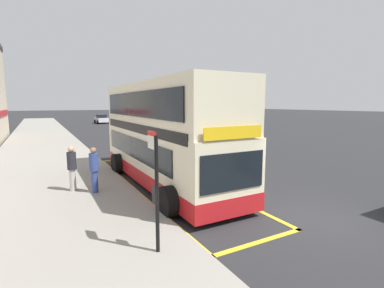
% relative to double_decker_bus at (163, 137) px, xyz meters
% --- Properties ---
extents(ground_plane, '(260.00, 260.00, 0.00)m').
position_rel_double_decker_bus_xyz_m(ground_plane, '(2.46, 26.02, -2.06)').
color(ground_plane, '#28282B').
extents(pavement_near, '(6.00, 76.00, 0.14)m').
position_rel_double_decker_bus_xyz_m(pavement_near, '(-4.54, 26.02, -1.99)').
color(pavement_near, gray).
rests_on(pavement_near, ground).
extents(double_decker_bus, '(3.21, 10.12, 4.40)m').
position_rel_double_decker_bus_xyz_m(double_decker_bus, '(0.00, 0.00, 0.00)').
color(double_decker_bus, beige).
rests_on(double_decker_bus, ground).
extents(bus_bay_markings, '(3.07, 12.63, 0.01)m').
position_rel_double_decker_bus_xyz_m(bus_bay_markings, '(-0.01, 0.01, -2.06)').
color(bus_bay_markings, yellow).
rests_on(bus_bay_markings, ground).
extents(bus_stop_sign, '(0.09, 0.51, 2.77)m').
position_rel_double_decker_bus_xyz_m(bus_stop_sign, '(-2.55, -5.56, -0.30)').
color(bus_stop_sign, black).
rests_on(bus_stop_sign, pavement_near).
extents(parked_car_silver_distant, '(2.09, 4.20, 1.62)m').
position_rel_double_decker_bus_xyz_m(parked_car_silver_distant, '(7.34, 31.13, -1.26)').
color(parked_car_silver_distant, '#B2B5BA').
rests_on(parked_car_silver_distant, ground).
extents(parked_car_black_kerbside, '(2.09, 4.20, 1.62)m').
position_rel_double_decker_bus_xyz_m(parked_car_black_kerbside, '(5.12, 18.23, -1.26)').
color(parked_car_black_kerbside, black).
rests_on(parked_car_black_kerbside, ground).
extents(parked_car_white_ahead, '(2.09, 4.20, 1.62)m').
position_rel_double_decker_bus_xyz_m(parked_car_white_ahead, '(5.27, 41.02, -1.26)').
color(parked_car_white_ahead, silver).
rests_on(parked_car_white_ahead, ground).
extents(pedestrian_waiting_near_sign, '(0.34, 0.34, 1.75)m').
position_rel_double_decker_bus_xyz_m(pedestrian_waiting_near_sign, '(-3.03, -0.38, -0.96)').
color(pedestrian_waiting_near_sign, '#33478C').
rests_on(pedestrian_waiting_near_sign, pavement_near).
extents(pedestrian_further_back, '(0.34, 0.34, 1.76)m').
position_rel_double_decker_bus_xyz_m(pedestrian_further_back, '(-3.75, 0.26, -0.96)').
color(pedestrian_further_back, '#B7B2AD').
rests_on(pedestrian_further_back, pavement_near).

